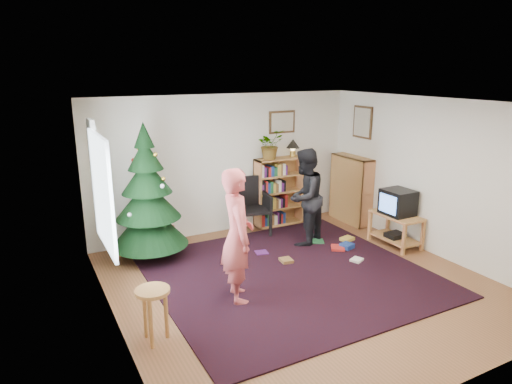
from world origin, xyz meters
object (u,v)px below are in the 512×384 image
armchair (250,203)px  stool (153,301)px  potted_plant (270,144)px  picture_back (282,122)px  tv_stand (396,227)px  crt_tv (398,202)px  bookshelf_back (279,191)px  person_by_chair (304,197)px  christmas_tree (148,204)px  bookshelf_right (351,189)px  picture_right (363,122)px  person_standing (237,236)px  table_lamp (293,145)px

armchair → stool: bearing=-122.3°
potted_plant → picture_back: bearing=22.2°
tv_stand → crt_tv: bearing=180.0°
bookshelf_back → stool: 4.25m
armchair → person_by_chair: size_ratio=0.62×
christmas_tree → armchair: 1.99m
armchair → stool: (-2.52, -2.60, -0.07)m
bookshelf_right → tv_stand: size_ratio=1.51×
picture_back → bookshelf_back: picture_back is taller
picture_right → armchair: 2.60m
armchair → stool: size_ratio=1.64×
crt_tv → person_standing: bearing=-172.1°
picture_back → armchair: (-0.83, -0.29, -1.39)m
stool → bookshelf_back: bearing=40.6°
tv_stand → stool: 4.51m
bookshelf_back → table_lamp: bearing=0.0°
christmas_tree → person_by_chair: size_ratio=1.31×
tv_stand → potted_plant: potted_plant is taller
picture_right → person_standing: picture_right is taller
person_by_chair → table_lamp: (0.44, 1.09, 0.70)m
person_standing → potted_plant: bearing=-24.4°
christmas_tree → table_lamp: size_ratio=6.46×
armchair → person_standing: 2.54m
person_standing → potted_plant: 3.01m
crt_tv → person_standing: (-3.19, -0.44, 0.12)m
potted_plant → crt_tv: bearing=-53.3°
armchair → table_lamp: bearing=20.8°
bookshelf_back → crt_tv: 2.23m
bookshelf_right → tv_stand: bookshelf_right is taller
picture_right → bookshelf_back: size_ratio=0.46×
bookshelf_right → armchair: 2.05m
tv_stand → person_standing: size_ratio=0.49×
bookshelf_right → potted_plant: potted_plant is taller
crt_tv → table_lamp: (-0.90, 1.88, 0.76)m
crt_tv → tv_stand: bearing=-0.0°
christmas_tree → bookshelf_right: size_ratio=1.67×
bookshelf_back → person_standing: person_standing is taller
picture_right → christmas_tree: (-4.09, 0.12, -1.05)m
person_standing → armchair: bearing=-17.7°
picture_right → table_lamp: picture_right is taller
christmas_tree → bookshelf_back: bearing=10.1°
bookshelf_back → tv_stand: size_ratio=1.51×
picture_right → christmas_tree: bearing=178.3°
bookshelf_right → potted_plant: (-1.52, 0.53, 0.91)m
picture_right → potted_plant: 1.80m
bookshelf_back → potted_plant: potted_plant is taller
potted_plant → person_standing: bearing=-127.6°
bookshelf_back → tv_stand: bookshelf_back is taller
picture_right → table_lamp: size_ratio=1.79×
picture_back → person_standing: bearing=-130.8°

